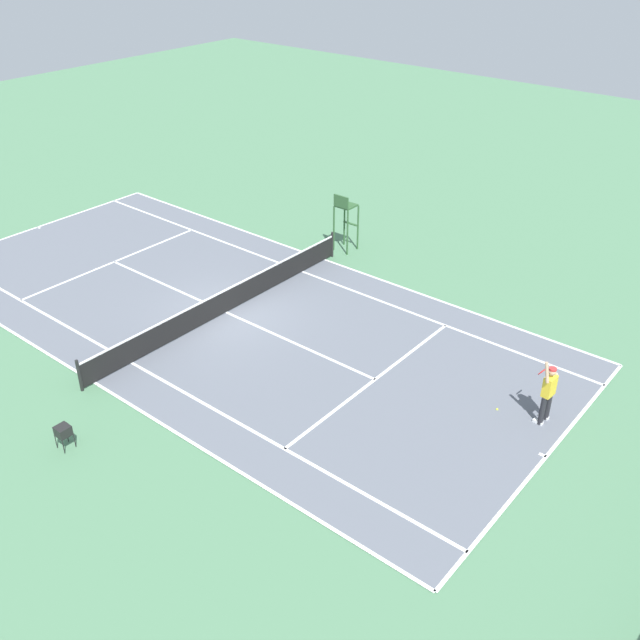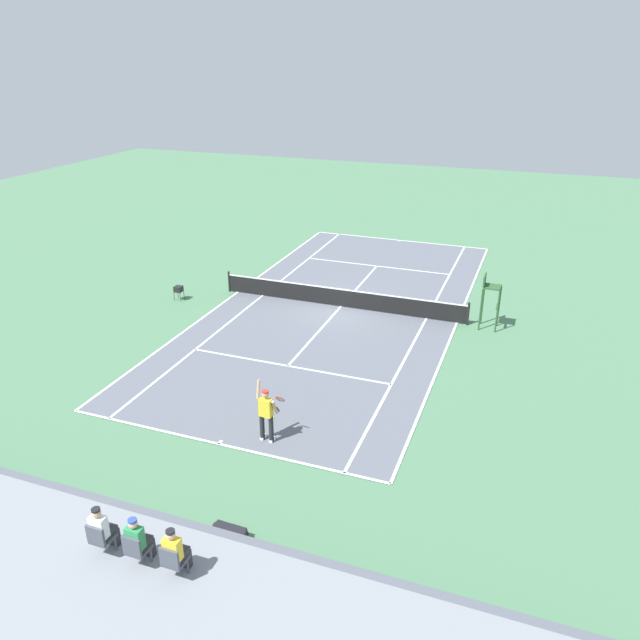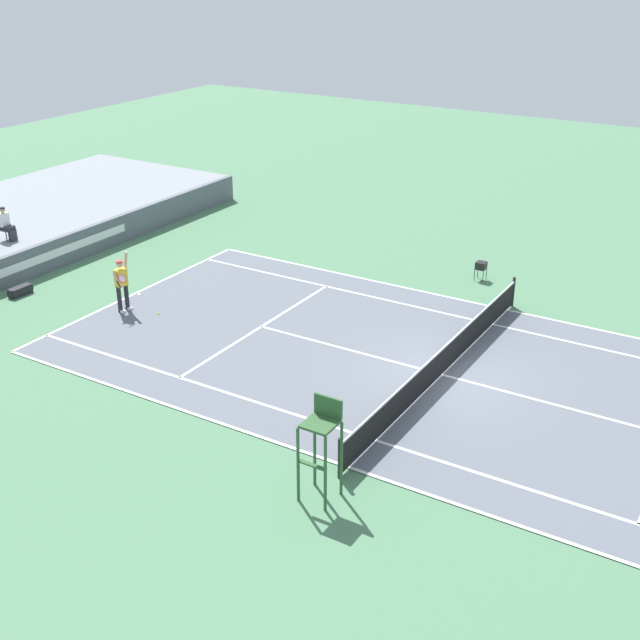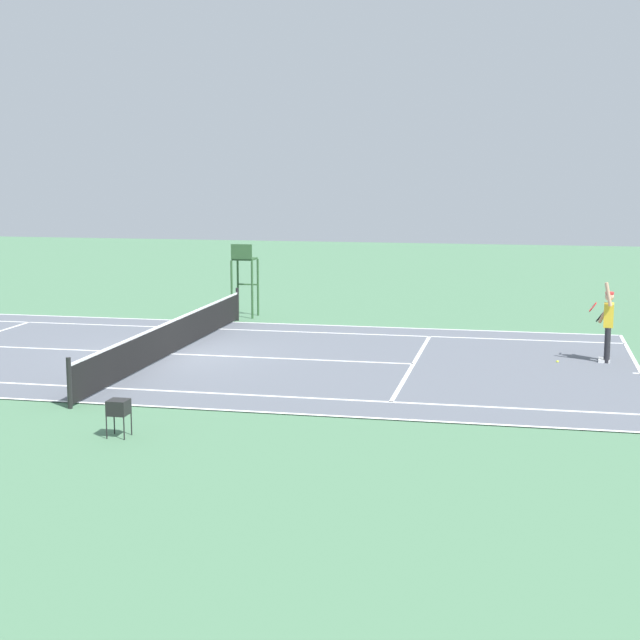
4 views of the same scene
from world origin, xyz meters
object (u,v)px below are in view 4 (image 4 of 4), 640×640
Objects in this scene: tennis_player at (608,324)px; umpire_chair at (244,270)px; tennis_ball at (557,362)px; ball_hopper at (118,407)px.

umpire_chair is (-5.42, -11.16, 0.56)m from tennis_player.
ball_hopper reaches higher than tennis_ball.
tennis_player is 0.85× the size of umpire_chair.
ball_hopper is at bearing -45.76° from tennis_player.
umpire_chair is 14.64m from ball_hopper.
tennis_ball is (0.35, -1.21, -0.96)m from tennis_player.
tennis_player is 12.42m from umpire_chair.
tennis_player reaches higher than tennis_ball.
tennis_player is at bearing 134.24° from ball_hopper.
umpire_chair reaches higher than ball_hopper.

